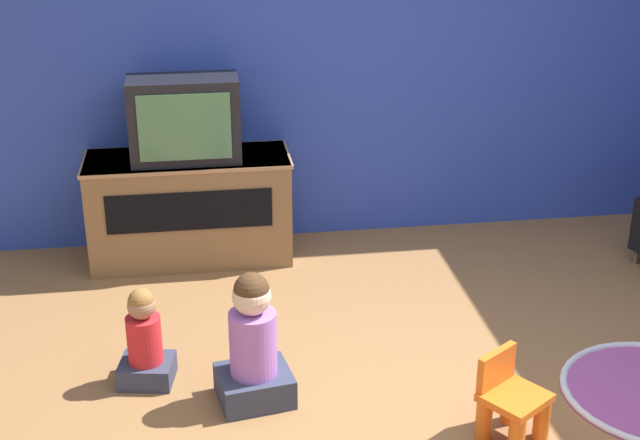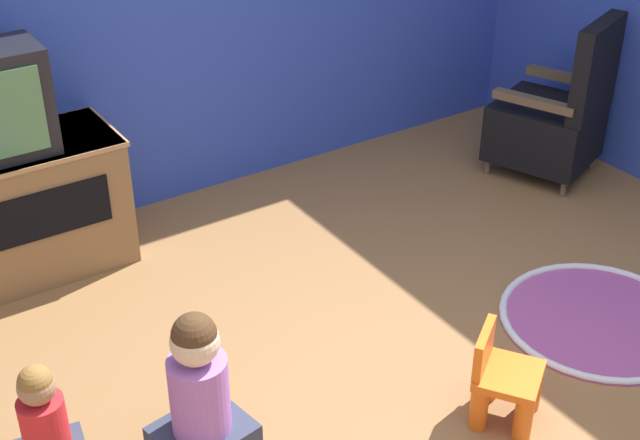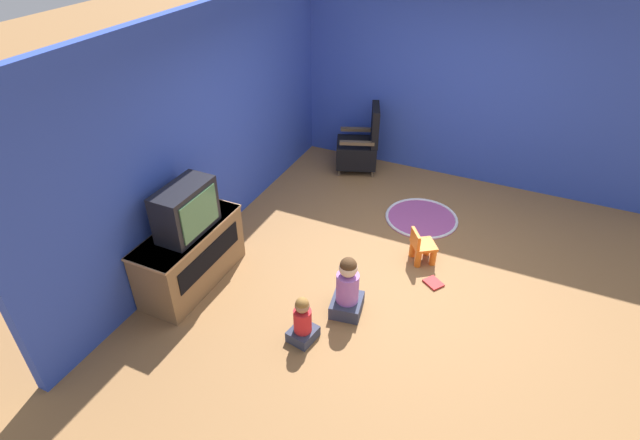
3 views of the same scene
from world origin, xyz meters
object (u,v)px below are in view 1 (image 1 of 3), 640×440
child_watching_left (253,347)px  tv_cabinet (190,206)px  child_watching_center (145,342)px  television (184,119)px  yellow_kid_chair (511,403)px

child_watching_left → tv_cabinet: bearing=89.8°
child_watching_center → child_watching_left: bearing=-14.6°
tv_cabinet → child_watching_center: (-0.25, -1.48, -0.14)m
child_watching_left → child_watching_center: size_ratio=1.31×
television → child_watching_center: bearing=-100.0°
child_watching_left → yellow_kid_chair: bearing=-32.1°
television → child_watching_left: television is taller
television → child_watching_center: size_ratio=1.29×
tv_cabinet → child_watching_center: tv_cabinet is taller
child_watching_center → yellow_kid_chair: bearing=-13.3°
yellow_kid_chair → child_watching_left: size_ratio=0.60×
child_watching_left → child_watching_center: 0.59m
television → yellow_kid_chair: 2.70m
yellow_kid_chair → television: bearing=88.9°
tv_cabinet → child_watching_center: size_ratio=2.50×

